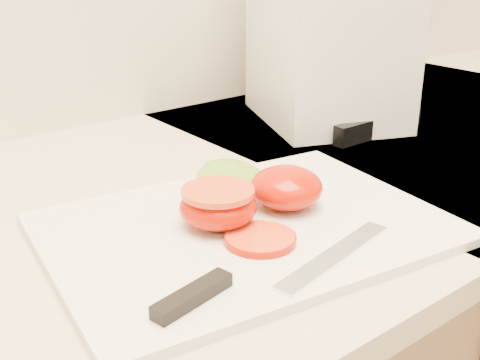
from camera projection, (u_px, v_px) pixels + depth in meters
stove at (411, 348)px, 1.18m from camera, size 0.76×0.66×0.93m
cutting_board at (246, 228)px, 0.62m from camera, size 0.43×0.34×0.01m
tomato_half_dome at (286, 187)px, 0.65m from camera, size 0.08×0.08×0.04m
tomato_half_cut at (218, 205)px, 0.61m from camera, size 0.08×0.08×0.04m
tomato_slice_0 at (260, 239)px, 0.58m from camera, size 0.07×0.07×0.01m
lettuce_leaf_0 at (232, 179)px, 0.70m from camera, size 0.13×0.13×0.02m
knife at (253, 279)px, 0.51m from camera, size 0.27×0.06×0.01m
appliance at (329, 27)px, 0.95m from camera, size 0.28×0.31×0.30m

